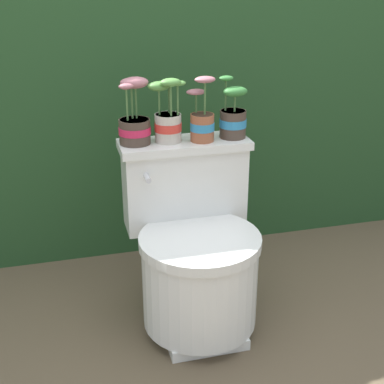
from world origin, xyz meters
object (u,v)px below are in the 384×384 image
(potted_plant_left, at_px, (134,120))
(potted_plant_midleft, at_px, (168,116))
(potted_plant_midright, at_px, (233,118))
(potted_plant_middle, at_px, (202,121))
(toilet, at_px, (195,254))

(potted_plant_left, xyz_separation_m, potted_plant_midleft, (0.12, -0.01, 0.01))
(potted_plant_midleft, xyz_separation_m, potted_plant_midright, (0.24, -0.01, -0.02))
(potted_plant_middle, bearing_deg, potted_plant_left, 172.35)
(potted_plant_left, bearing_deg, potted_plant_midright, -3.36)
(toilet, xyz_separation_m, potted_plant_midleft, (-0.06, 0.17, 0.48))
(toilet, relative_size, potted_plant_midleft, 2.86)
(potted_plant_midleft, relative_size, potted_plant_middle, 1.00)
(potted_plant_left, relative_size, potted_plant_midleft, 1.00)
(toilet, relative_size, potted_plant_midright, 2.95)
(toilet, distance_m, potted_plant_midright, 0.52)
(potted_plant_left, relative_size, potted_plant_middle, 1.00)
(potted_plant_midleft, xyz_separation_m, potted_plant_middle, (0.12, -0.02, -0.02))
(toilet, height_order, potted_plant_midleft, potted_plant_midleft)
(toilet, xyz_separation_m, potted_plant_midright, (0.18, 0.16, 0.46))
(potted_plant_midleft, bearing_deg, potted_plant_middle, -9.54)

